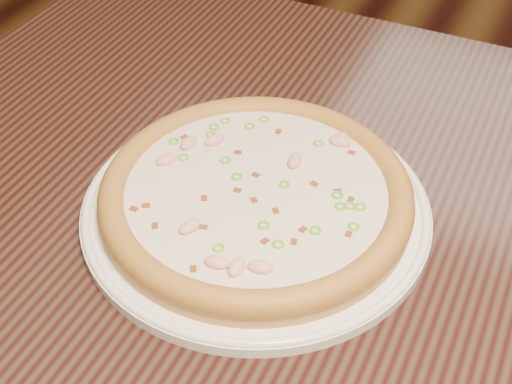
% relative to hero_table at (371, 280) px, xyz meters
% --- Properties ---
extents(ground, '(9.00, 9.00, 0.00)m').
position_rel_hero_table_xyz_m(ground, '(-0.03, 0.79, -0.65)').
color(ground, black).
extents(hero_table, '(1.20, 0.80, 0.75)m').
position_rel_hero_table_xyz_m(hero_table, '(0.00, 0.00, 0.00)').
color(hero_table, black).
rests_on(hero_table, ground).
extents(plate, '(0.36, 0.36, 0.02)m').
position_rel_hero_table_xyz_m(plate, '(-0.12, -0.05, 0.11)').
color(plate, white).
rests_on(plate, hero_table).
extents(pizza, '(0.32, 0.32, 0.03)m').
position_rel_hero_table_xyz_m(pizza, '(-0.12, -0.05, 0.13)').
color(pizza, '#C28C49').
rests_on(pizza, plate).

